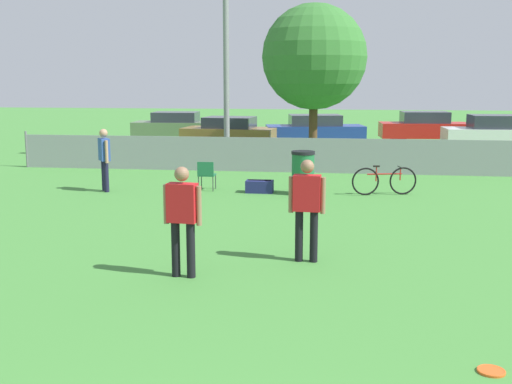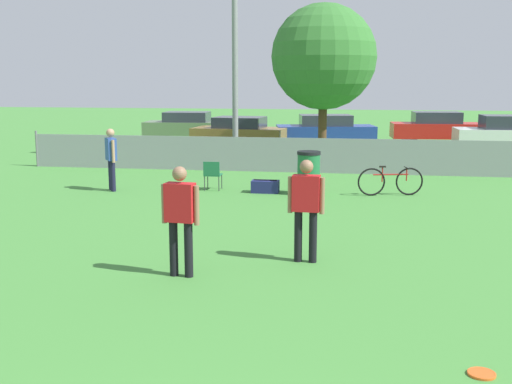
{
  "view_description": "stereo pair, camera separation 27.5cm",
  "coord_description": "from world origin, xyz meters",
  "px_view_note": "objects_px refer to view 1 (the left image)",
  "views": [
    {
      "loc": [
        1.04,
        -2.16,
        2.95
      ],
      "look_at": [
        -0.42,
        8.44,
        1.05
      ],
      "focal_mm": 45.0,
      "sensor_mm": 36.0,
      "label": 1
    },
    {
      "loc": [
        1.31,
        -2.12,
        2.95
      ],
      "look_at": [
        -0.42,
        8.44,
        1.05
      ],
      "focal_mm": 45.0,
      "sensor_mm": 36.0,
      "label": 2
    }
  ],
  "objects_px": {
    "gear_bag_sideline": "(260,186)",
    "parked_car_blue": "(315,130)",
    "frisbee_disc": "(491,371)",
    "parked_car_olive": "(176,126)",
    "parked_car_tan": "(230,132)",
    "player_thrower_red": "(307,203)",
    "spectator_in_blue": "(104,155)",
    "trash_bin": "(303,173)",
    "parked_car_red": "(424,127)",
    "parked_car_white": "(497,134)",
    "folding_chair_sideline": "(206,173)",
    "player_defender_red": "(183,213)",
    "bicycle_sideline": "(384,181)",
    "tree_near_pole": "(314,57)",
    "light_pole": "(226,6)"
  },
  "relations": [
    {
      "from": "tree_near_pole",
      "to": "parked_car_blue",
      "type": "xyz_separation_m",
      "value": [
        -0.14,
        4.77,
        -3.05
      ]
    },
    {
      "from": "frisbee_disc",
      "to": "parked_car_olive",
      "type": "xyz_separation_m",
      "value": [
        -9.81,
        24.64,
        0.63
      ]
    },
    {
      "from": "folding_chair_sideline",
      "to": "trash_bin",
      "type": "relative_size",
      "value": 0.7
    },
    {
      "from": "player_thrower_red",
      "to": "bicycle_sideline",
      "type": "height_order",
      "value": "player_thrower_red"
    },
    {
      "from": "folding_chair_sideline",
      "to": "parked_car_red",
      "type": "distance_m",
      "value": 16.13
    },
    {
      "from": "parked_car_tan",
      "to": "parked_car_red",
      "type": "relative_size",
      "value": 0.99
    },
    {
      "from": "parked_car_olive",
      "to": "folding_chair_sideline",
      "type": "bearing_deg",
      "value": -74.91
    },
    {
      "from": "parked_car_olive",
      "to": "parked_car_white",
      "type": "height_order",
      "value": "parked_car_white"
    },
    {
      "from": "gear_bag_sideline",
      "to": "parked_car_blue",
      "type": "bearing_deg",
      "value": 86.07
    },
    {
      "from": "trash_bin",
      "to": "parked_car_red",
      "type": "height_order",
      "value": "parked_car_red"
    },
    {
      "from": "player_thrower_red",
      "to": "parked_car_white",
      "type": "height_order",
      "value": "player_thrower_red"
    },
    {
      "from": "frisbee_disc",
      "to": "parked_car_blue",
      "type": "xyz_separation_m",
      "value": [
        -2.84,
        22.54,
        0.66
      ]
    },
    {
      "from": "tree_near_pole",
      "to": "bicycle_sideline",
      "type": "distance_m",
      "value": 8.65
    },
    {
      "from": "spectator_in_blue",
      "to": "parked_car_olive",
      "type": "xyz_separation_m",
      "value": [
        -2.05,
        15.0,
        -0.32
      ]
    },
    {
      "from": "spectator_in_blue",
      "to": "parked_car_olive",
      "type": "height_order",
      "value": "spectator_in_blue"
    },
    {
      "from": "folding_chair_sideline",
      "to": "player_thrower_red",
      "type": "bearing_deg",
      "value": 114.47
    },
    {
      "from": "spectator_in_blue",
      "to": "folding_chair_sideline",
      "type": "height_order",
      "value": "spectator_in_blue"
    },
    {
      "from": "frisbee_disc",
      "to": "player_defender_red",
      "type": "bearing_deg",
      "value": 145.33
    },
    {
      "from": "player_thrower_red",
      "to": "parked_car_blue",
      "type": "bearing_deg",
      "value": 95.17
    },
    {
      "from": "player_thrower_red",
      "to": "spectator_in_blue",
      "type": "xyz_separation_m",
      "value": [
        -5.65,
        5.88,
        -0.02
      ]
    },
    {
      "from": "player_defender_red",
      "to": "spectator_in_blue",
      "type": "relative_size",
      "value": 1.02
    },
    {
      "from": "parked_car_olive",
      "to": "parked_car_tan",
      "type": "xyz_separation_m",
      "value": [
        3.34,
        -3.59,
        0.01
      ]
    },
    {
      "from": "bicycle_sideline",
      "to": "parked_car_white",
      "type": "distance_m",
      "value": 12.13
    },
    {
      "from": "gear_bag_sideline",
      "to": "parked_car_tan",
      "type": "relative_size",
      "value": 0.17
    },
    {
      "from": "trash_bin",
      "to": "parked_car_tan",
      "type": "relative_size",
      "value": 0.27
    },
    {
      "from": "frisbee_disc",
      "to": "parked_car_olive",
      "type": "distance_m",
      "value": 26.53
    },
    {
      "from": "gear_bag_sideline",
      "to": "parked_car_red",
      "type": "relative_size",
      "value": 0.17
    },
    {
      "from": "parked_car_red",
      "to": "parked_car_white",
      "type": "bearing_deg",
      "value": -57.99
    },
    {
      "from": "trash_bin",
      "to": "parked_car_red",
      "type": "relative_size",
      "value": 0.27
    },
    {
      "from": "tree_near_pole",
      "to": "parked_car_white",
      "type": "height_order",
      "value": "tree_near_pole"
    },
    {
      "from": "player_thrower_red",
      "to": "parked_car_white",
      "type": "bearing_deg",
      "value": 71.43
    },
    {
      "from": "folding_chair_sideline",
      "to": "bicycle_sideline",
      "type": "distance_m",
      "value": 4.66
    },
    {
      "from": "player_defender_red",
      "to": "parked_car_blue",
      "type": "height_order",
      "value": "player_defender_red"
    },
    {
      "from": "parked_car_blue",
      "to": "parked_car_olive",
      "type": "bearing_deg",
      "value": 152.27
    },
    {
      "from": "parked_car_blue",
      "to": "player_thrower_red",
      "type": "bearing_deg",
      "value": -98.76
    },
    {
      "from": "parked_car_red",
      "to": "tree_near_pole",
      "type": "bearing_deg",
      "value": -130.1
    },
    {
      "from": "spectator_in_blue",
      "to": "parked_car_blue",
      "type": "bearing_deg",
      "value": -55.99
    },
    {
      "from": "bicycle_sideline",
      "to": "gear_bag_sideline",
      "type": "height_order",
      "value": "bicycle_sideline"
    },
    {
      "from": "parked_car_olive",
      "to": "parked_car_tan",
      "type": "relative_size",
      "value": 1.02
    },
    {
      "from": "tree_near_pole",
      "to": "parked_car_white",
      "type": "relative_size",
      "value": 1.3
    },
    {
      "from": "frisbee_disc",
      "to": "parked_car_blue",
      "type": "bearing_deg",
      "value": 97.18
    },
    {
      "from": "parked_car_olive",
      "to": "parked_car_white",
      "type": "distance_m",
      "value": 14.96
    },
    {
      "from": "trash_bin",
      "to": "bicycle_sideline",
      "type": "bearing_deg",
      "value": 5.77
    },
    {
      "from": "parked_car_blue",
      "to": "parked_car_tan",
      "type": "bearing_deg",
      "value": -168.66
    },
    {
      "from": "trash_bin",
      "to": "parked_car_white",
      "type": "xyz_separation_m",
      "value": [
        7.28,
        11.16,
        0.15
      ]
    },
    {
      "from": "player_defender_red",
      "to": "frisbee_disc",
      "type": "height_order",
      "value": "player_defender_red"
    },
    {
      "from": "gear_bag_sideline",
      "to": "parked_car_white",
      "type": "distance_m",
      "value": 13.9
    },
    {
      "from": "player_defender_red",
      "to": "bicycle_sideline",
      "type": "height_order",
      "value": "player_defender_red"
    },
    {
      "from": "trash_bin",
      "to": "parked_car_blue",
      "type": "xyz_separation_m",
      "value": [
        -0.28,
        12.64,
        0.11
      ]
    },
    {
      "from": "light_pole",
      "to": "parked_car_olive",
      "type": "height_order",
      "value": "light_pole"
    }
  ]
}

